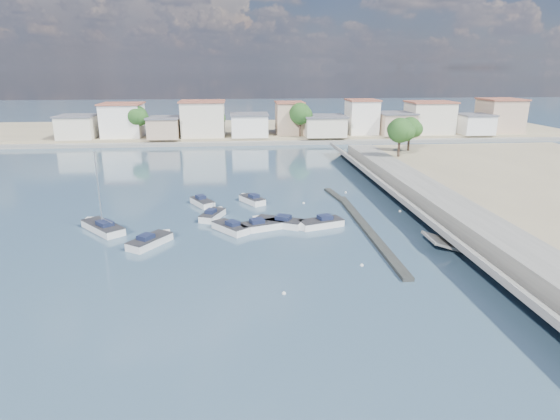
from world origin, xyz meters
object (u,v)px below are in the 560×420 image
object	(u,v)px
motorboat_g	(203,203)
sailboat	(102,227)
motorboat_b	(152,241)
motorboat_c	(277,222)
motorboat_a	(229,228)
motorboat_e	(213,215)
motorboat_f	(251,200)
motorboat_h	(263,226)
motorboat_d	(319,224)

from	to	relation	value
motorboat_g	sailboat	world-z (taller)	sailboat
motorboat_b	motorboat_c	world-z (taller)	same
motorboat_b	motorboat_a	bearing A→B (deg)	23.99
motorboat_g	sailboat	distance (m)	13.61
motorboat_c	sailboat	xyz separation A→B (m)	(-19.32, 0.08, 0.03)
motorboat_c	motorboat_e	distance (m)	8.04
motorboat_c	motorboat_e	xyz separation A→B (m)	(-7.27, 3.43, -0.00)
motorboat_f	motorboat_h	xyz separation A→B (m)	(1.00, -10.83, 0.00)
motorboat_b	motorboat_c	size ratio (longest dim) A/B	0.88
motorboat_d	sailboat	world-z (taller)	sailboat
motorboat_f	motorboat_g	world-z (taller)	same
motorboat_c	motorboat_e	size ratio (longest dim) A/B	1.25
motorboat_a	motorboat_h	distance (m)	3.83
motorboat_d	motorboat_g	distance (m)	16.64
motorboat_b	motorboat_d	xyz separation A→B (m)	(17.80, 3.82, -0.00)
motorboat_g	sailboat	xyz separation A→B (m)	(-10.49, -8.67, 0.03)
motorboat_e	motorboat_g	world-z (taller)	same
motorboat_b	sailboat	distance (m)	7.88
motorboat_c	motorboat_f	xyz separation A→B (m)	(-2.55, 9.76, -0.00)
motorboat_f	motorboat_g	xyz separation A→B (m)	(-6.29, -1.00, 0.00)
motorboat_b	sailboat	xyz separation A→B (m)	(-6.21, 4.85, 0.03)
motorboat_f	sailboat	distance (m)	19.37
motorboat_a	motorboat_f	world-z (taller)	same
motorboat_a	motorboat_c	size ratio (longest dim) A/B	0.81
motorboat_b	motorboat_f	xyz separation A→B (m)	(10.56, 14.52, 0.00)
motorboat_h	motorboat_c	bearing A→B (deg)	34.84
sailboat	motorboat_a	bearing A→B (deg)	-5.74
motorboat_b	motorboat_g	world-z (taller)	same
motorboat_e	motorboat_g	bearing A→B (deg)	106.33
motorboat_c	motorboat_d	bearing A→B (deg)	-11.34
motorboat_a	motorboat_e	size ratio (longest dim) A/B	1.01
motorboat_c	motorboat_f	distance (m)	10.08
motorboat_h	sailboat	world-z (taller)	sailboat
motorboat_d	motorboat_g	xyz separation A→B (m)	(-13.52, 9.70, 0.00)
motorboat_d	motorboat_h	world-z (taller)	same
motorboat_f	motorboat_h	size ratio (longest dim) A/B	0.81
motorboat_e	sailboat	size ratio (longest dim) A/B	0.52
motorboat_c	motorboat_h	size ratio (longest dim) A/B	1.06
sailboat	motorboat_f	bearing A→B (deg)	29.96
motorboat_c	motorboat_h	world-z (taller)	same
motorboat_b	motorboat_g	bearing A→B (deg)	72.44
motorboat_a	motorboat_d	xyz separation A→B (m)	(10.05, 0.38, -0.00)
motorboat_a	motorboat_e	xyz separation A→B (m)	(-1.90, 4.75, -0.00)
motorboat_d	sailboat	xyz separation A→B (m)	(-24.01, 1.02, 0.03)
motorboat_d	motorboat_h	distance (m)	6.24
motorboat_d	motorboat_g	world-z (taller)	same
motorboat_a	motorboat_d	size ratio (longest dim) A/B	0.83
motorboat_b	motorboat_g	xyz separation A→B (m)	(4.28, 13.52, 0.00)
motorboat_b	motorboat_e	world-z (taller)	same
motorboat_c	motorboat_g	xyz separation A→B (m)	(-8.83, 8.76, 0.00)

